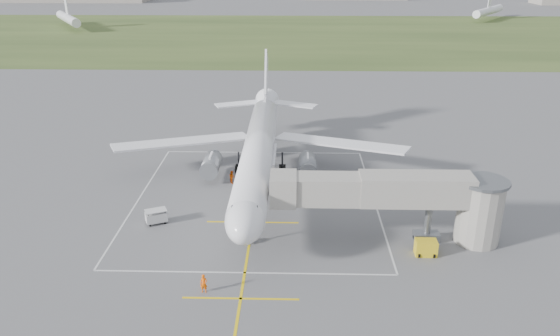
{
  "coord_description": "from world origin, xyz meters",
  "views": [
    {
      "loc": [
        4.4,
        -62.83,
        27.63
      ],
      "look_at": [
        2.82,
        -4.0,
        4.0
      ],
      "focal_mm": 35.0,
      "sensor_mm": 36.0,
      "label": 1
    }
  ],
  "objects_px": {
    "ramp_worker_nose": "(204,284)",
    "jet_bridge": "(407,198)",
    "airliner": "(258,151)",
    "ramp_worker_wing": "(232,177)",
    "baggage_cart": "(156,216)",
    "gpu_unit": "(426,248)"
  },
  "relations": [
    {
      "from": "ramp_worker_wing",
      "to": "airliner",
      "type": "bearing_deg",
      "value": -125.02
    },
    {
      "from": "airliner",
      "to": "baggage_cart",
      "type": "height_order",
      "value": "airliner"
    },
    {
      "from": "airliner",
      "to": "gpu_unit",
      "type": "bearing_deg",
      "value": -44.6
    },
    {
      "from": "airliner",
      "to": "ramp_worker_nose",
      "type": "xyz_separation_m",
      "value": [
        -3.24,
        -23.88,
        -3.53
      ]
    },
    {
      "from": "airliner",
      "to": "gpu_unit",
      "type": "xyz_separation_m",
      "value": [
        17.31,
        -17.07,
        -3.63
      ]
    },
    {
      "from": "baggage_cart",
      "to": "ramp_worker_nose",
      "type": "height_order",
      "value": "ramp_worker_nose"
    },
    {
      "from": "airliner",
      "to": "ramp_worker_wing",
      "type": "xyz_separation_m",
      "value": [
        -3.41,
        -0.05,
        -3.57
      ]
    },
    {
      "from": "airliner",
      "to": "baggage_cart",
      "type": "bearing_deg",
      "value": -132.89
    },
    {
      "from": "jet_bridge",
      "to": "ramp_worker_wing",
      "type": "height_order",
      "value": "jet_bridge"
    },
    {
      "from": "airliner",
      "to": "jet_bridge",
      "type": "relative_size",
      "value": 2.0
    },
    {
      "from": "gpu_unit",
      "to": "ramp_worker_wing",
      "type": "height_order",
      "value": "ramp_worker_wing"
    },
    {
      "from": "airliner",
      "to": "ramp_worker_wing",
      "type": "height_order",
      "value": "airliner"
    },
    {
      "from": "airliner",
      "to": "baggage_cart",
      "type": "relative_size",
      "value": 18.0
    },
    {
      "from": "ramp_worker_nose",
      "to": "jet_bridge",
      "type": "bearing_deg",
      "value": 28.49
    },
    {
      "from": "airliner",
      "to": "baggage_cart",
      "type": "xyz_separation_m",
      "value": [
        -10.41,
        -11.2,
        -3.59
      ]
    },
    {
      "from": "airliner",
      "to": "ramp_worker_nose",
      "type": "relative_size",
      "value": 27.05
    },
    {
      "from": "jet_bridge",
      "to": "gpu_unit",
      "type": "bearing_deg",
      "value": -60.57
    },
    {
      "from": "baggage_cart",
      "to": "jet_bridge",
      "type": "bearing_deg",
      "value": -30.85
    },
    {
      "from": "baggage_cart",
      "to": "ramp_worker_nose",
      "type": "xyz_separation_m",
      "value": [
        7.16,
        -12.68,
        0.07
      ]
    },
    {
      "from": "ramp_worker_wing",
      "to": "jet_bridge",
      "type": "bearing_deg",
      "value": -162.47
    },
    {
      "from": "gpu_unit",
      "to": "baggage_cart",
      "type": "height_order",
      "value": "baggage_cart"
    },
    {
      "from": "gpu_unit",
      "to": "ramp_worker_wing",
      "type": "xyz_separation_m",
      "value": [
        -20.72,
        17.02,
        0.06
      ]
    }
  ]
}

